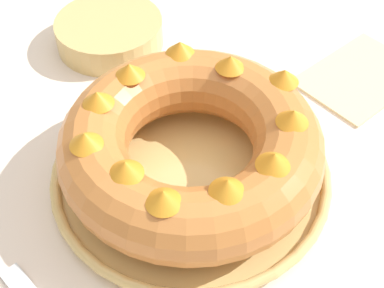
% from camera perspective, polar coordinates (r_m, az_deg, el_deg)
% --- Properties ---
extents(dining_table, '(1.56, 1.10, 0.72)m').
position_cam_1_polar(dining_table, '(0.68, 1.39, -8.80)').
color(dining_table, beige).
rests_on(dining_table, ground_plane).
extents(serving_dish, '(0.32, 0.32, 0.02)m').
position_cam_1_polar(serving_dish, '(0.62, 0.00, -3.03)').
color(serving_dish, tan).
rests_on(serving_dish, dining_table).
extents(bundt_cake, '(0.29, 0.29, 0.09)m').
position_cam_1_polar(bundt_cake, '(0.58, -0.01, 0.09)').
color(bundt_cake, '#C67538').
rests_on(bundt_cake, serving_dish).
extents(side_bowl, '(0.16, 0.16, 0.04)m').
position_cam_1_polar(side_bowl, '(0.81, -8.78, 11.67)').
color(side_bowl, tan).
rests_on(side_bowl, dining_table).
extents(napkin, '(0.17, 0.12, 0.00)m').
position_cam_1_polar(napkin, '(0.79, 17.54, 6.87)').
color(napkin, beige).
rests_on(napkin, dining_table).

